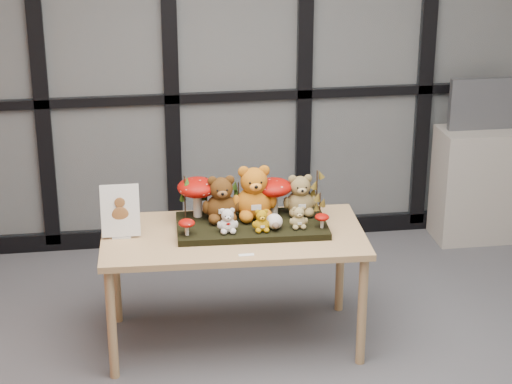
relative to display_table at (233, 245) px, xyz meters
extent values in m
plane|color=#AFACA5|center=(0.21, 1.45, 0.80)|extent=(5.00, 0.00, 5.00)
cube|color=#2D383F|center=(0.21, 1.42, 0.80)|extent=(4.90, 0.02, 2.70)
cube|color=black|center=(0.21, 1.42, -0.54)|extent=(4.90, 0.06, 0.12)
cube|color=black|center=(0.21, 1.42, 0.45)|extent=(4.90, 0.06, 0.06)
cube|color=black|center=(-1.09, 1.42, 0.80)|extent=(0.10, 0.06, 2.70)
cube|color=black|center=(-0.24, 1.42, 0.80)|extent=(0.10, 0.06, 2.70)
cube|color=black|center=(0.66, 1.42, 0.80)|extent=(0.10, 0.06, 2.70)
cube|color=black|center=(1.51, 1.42, 0.80)|extent=(0.10, 0.06, 2.70)
cube|color=tan|center=(0.00, 0.00, 0.05)|extent=(1.45, 0.77, 0.04)
cylinder|color=tan|center=(-0.67, -0.28, -0.28)|extent=(0.05, 0.05, 0.63)
cylinder|color=tan|center=(-0.65, 0.33, -0.28)|extent=(0.05, 0.05, 0.63)
cylinder|color=tan|center=(0.65, -0.33, -0.28)|extent=(0.05, 0.05, 0.63)
cylinder|color=tan|center=(0.67, 0.28, -0.28)|extent=(0.05, 0.05, 0.63)
cube|color=black|center=(0.11, 0.05, 0.09)|extent=(0.84, 0.44, 0.04)
cube|color=silver|center=(-0.60, 0.04, 0.07)|extent=(0.10, 0.06, 0.01)
cube|color=white|center=(-0.60, 0.04, 0.22)|extent=(0.21, 0.06, 0.28)
ellipsoid|color=brown|center=(-0.60, 0.03, 0.20)|extent=(0.09, 0.01, 0.10)
ellipsoid|color=brown|center=(-0.60, 0.03, 0.27)|extent=(0.06, 0.01, 0.06)
cube|color=white|center=(0.03, -0.29, 0.07)|extent=(0.08, 0.03, 0.00)
cube|color=#A69F94|center=(1.89, 1.20, -0.20)|extent=(0.60, 0.35, 0.80)
cube|color=#4F5157|center=(1.89, 1.22, 0.38)|extent=(0.51, 0.05, 0.36)
cube|color=black|center=(1.89, 1.20, 0.38)|extent=(0.45, 0.00, 0.29)
camera|label=1|loc=(-0.55, -4.59, 2.10)|focal=65.00mm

